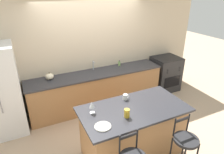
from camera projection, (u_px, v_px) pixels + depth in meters
ground_plane at (104, 112)px, 4.80m from camera, size 18.00×18.00×0.00m
wall_back at (91, 51)px, 4.82m from camera, size 6.00×0.07×2.70m
back_counter at (97, 89)px, 4.93m from camera, size 3.28×0.69×0.90m
sink_faucet at (93, 64)px, 4.85m from camera, size 0.02×0.13×0.22m
kitchen_island at (133, 131)px, 3.47m from camera, size 1.78×0.94×0.95m
oven_range at (165, 74)px, 5.72m from camera, size 0.74×0.66×0.97m
bar_stool_far at (184, 146)px, 2.98m from camera, size 0.37×0.37×1.05m
dinner_plate at (103, 126)px, 2.84m from camera, size 0.24×0.24×0.02m
wine_glass at (92, 105)px, 3.10m from camera, size 0.08×0.08×0.20m
coffee_mug at (125, 97)px, 3.51m from camera, size 0.12×0.08×0.10m
tumbler_cup at (127, 113)px, 3.03m from camera, size 0.09×0.09×0.13m
pumpkin_decoration at (50, 76)px, 4.37m from camera, size 0.18×0.18×0.16m
soap_bottle at (119, 63)px, 5.13m from camera, size 0.06×0.06×0.14m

